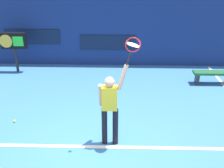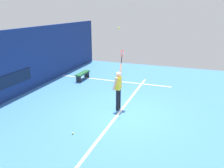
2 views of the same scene
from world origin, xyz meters
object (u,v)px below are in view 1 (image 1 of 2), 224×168
at_px(tennis_player, 110,105).
at_px(court_bench, 214,75).
at_px(spare_ball, 14,121).
at_px(tennis_racket, 132,46).
at_px(scoreboard_clock, 13,42).

distance_m(tennis_player, court_bench, 4.96).
bearing_deg(spare_ball, tennis_player, -17.60).
bearing_deg(tennis_player, tennis_racket, -0.53).
xyz_separation_m(scoreboard_clock, court_bench, (7.22, -0.95, -0.83)).
bearing_deg(spare_ball, scoreboard_clock, 108.02).
height_order(tennis_player, scoreboard_clock, tennis_player).
relative_size(tennis_racket, scoreboard_clock, 0.41).
bearing_deg(tennis_racket, court_bench, 49.13).
xyz_separation_m(tennis_player, tennis_racket, (0.46, -0.00, 1.35)).
height_order(tennis_player, tennis_racket, tennis_racket).
bearing_deg(scoreboard_clock, tennis_racket, -46.46).
relative_size(scoreboard_clock, court_bench, 1.09).
distance_m(court_bench, spare_ball, 6.61).
relative_size(tennis_player, court_bench, 1.42).
height_order(tennis_player, court_bench, tennis_player).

